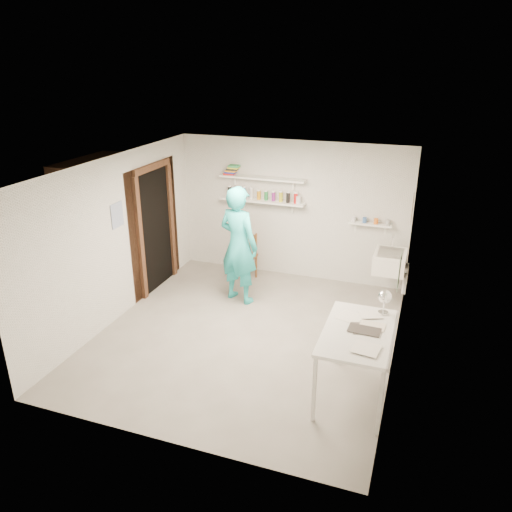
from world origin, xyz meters
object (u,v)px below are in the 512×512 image
(belfast_sink, at_px, (390,261))
(wall_clock, at_px, (239,222))
(desk_lamp, at_px, (385,297))
(man, at_px, (239,245))
(work_table, at_px, (356,363))
(wooden_chair, at_px, (244,257))

(belfast_sink, distance_m, wall_clock, 2.43)
(belfast_sink, height_order, desk_lamp, desk_lamp)
(man, bearing_deg, belfast_sink, -145.16)
(wall_clock, bearing_deg, desk_lamp, -15.10)
(belfast_sink, relative_size, desk_lamp, 3.78)
(wall_clock, height_order, desk_lamp, wall_clock)
(wall_clock, height_order, work_table, wall_clock)
(belfast_sink, distance_m, work_table, 2.56)
(belfast_sink, relative_size, wooden_chair, 0.70)
(man, relative_size, work_table, 1.48)
(man, relative_size, desk_lamp, 11.82)
(belfast_sink, relative_size, man, 0.32)
(belfast_sink, bearing_deg, work_table, -92.48)
(belfast_sink, xyz_separation_m, wooden_chair, (-2.46, 0.06, -0.27))
(wall_clock, relative_size, wooden_chair, 0.40)
(belfast_sink, distance_m, wooden_chair, 2.47)
(wall_clock, xyz_separation_m, desk_lamp, (2.41, -1.54, -0.18))
(desk_lamp, bearing_deg, wall_clock, 147.37)
(wall_clock, relative_size, work_table, 0.27)
(man, distance_m, wooden_chair, 0.94)
(work_table, bearing_deg, man, 139.22)
(work_table, bearing_deg, desk_lamp, 67.58)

